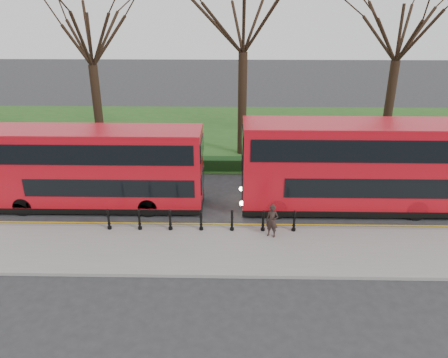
{
  "coord_description": "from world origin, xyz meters",
  "views": [
    {
      "loc": [
        1.34,
        -19.52,
        10.41
      ],
      "look_at": [
        0.94,
        0.5,
        2.0
      ],
      "focal_mm": 35.0,
      "sensor_mm": 36.0,
      "label": 1
    }
  ],
  "objects_px": {
    "bus_lead": "(99,169)",
    "pedestrian": "(272,221)",
    "bollard_row": "(201,220)",
    "bus_rear": "(357,167)"
  },
  "relations": [
    {
      "from": "bollard_row",
      "to": "bus_rear",
      "type": "relative_size",
      "value": 0.76
    },
    {
      "from": "bollard_row",
      "to": "bus_rear",
      "type": "xyz_separation_m",
      "value": [
        7.82,
        2.69,
        1.7
      ]
    },
    {
      "from": "bus_lead",
      "to": "bus_rear",
      "type": "distance_m",
      "value": 13.27
    },
    {
      "from": "bollard_row",
      "to": "pedestrian",
      "type": "height_order",
      "value": "pedestrian"
    },
    {
      "from": "pedestrian",
      "to": "bus_rear",
      "type": "bearing_deg",
      "value": 59.39
    },
    {
      "from": "bus_lead",
      "to": "bus_rear",
      "type": "xyz_separation_m",
      "value": [
        13.27,
        0.0,
        0.2
      ]
    },
    {
      "from": "bollard_row",
      "to": "bus_lead",
      "type": "bearing_deg",
      "value": 153.77
    },
    {
      "from": "bollard_row",
      "to": "bus_rear",
      "type": "bearing_deg",
      "value": 19.0
    },
    {
      "from": "bollard_row",
      "to": "pedestrian",
      "type": "bearing_deg",
      "value": -8.98
    },
    {
      "from": "bus_lead",
      "to": "pedestrian",
      "type": "bearing_deg",
      "value": -20.14
    }
  ]
}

